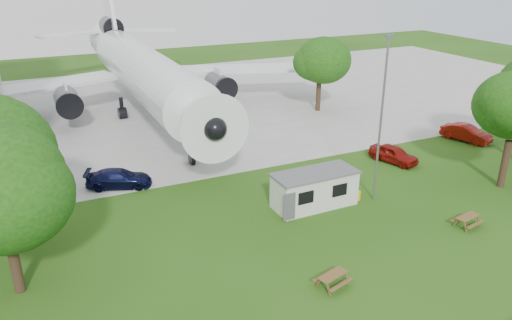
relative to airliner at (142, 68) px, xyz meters
name	(u,v)px	position (x,y,z in m)	size (l,w,h in m)	color
ground	(325,268)	(2.00, -35.86, -5.27)	(160.00, 160.00, 0.00)	#346219
concrete_apron	(158,107)	(2.00, 2.14, -5.25)	(120.00, 46.00, 0.03)	#B7B7B2
airliner	(142,68)	(0.00, 0.00, 0.00)	(46.36, 47.73, 17.69)	white
site_cabin	(315,189)	(5.59, -28.69, -3.96)	(6.77, 2.81, 2.62)	beige
picnic_west	(332,286)	(1.43, -37.50, -5.27)	(1.80, 1.50, 0.76)	brown
picnic_east	(466,226)	(13.31, -35.71, -5.27)	(1.80, 1.50, 0.76)	brown
lamp_mast	(381,123)	(10.20, -29.66, 0.73)	(0.16, 0.16, 12.00)	slate
tree_west_small	(0,192)	(-14.13, -30.71, 0.69)	(6.67, 6.67, 9.31)	#382619
tree_far_apron	(320,64)	(18.88, -7.60, 0.31)	(6.41, 6.41, 8.80)	#382619
car_ne_hatch	(394,154)	(16.33, -24.43, -4.51)	(1.79, 4.44, 1.51)	maroon
car_ne_sedan	(466,133)	(26.50, -22.99, -4.48)	(1.68, 4.82, 1.59)	maroon
car_apron_van	(119,179)	(-6.68, -19.47, -4.54)	(2.05, 5.05, 1.46)	black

